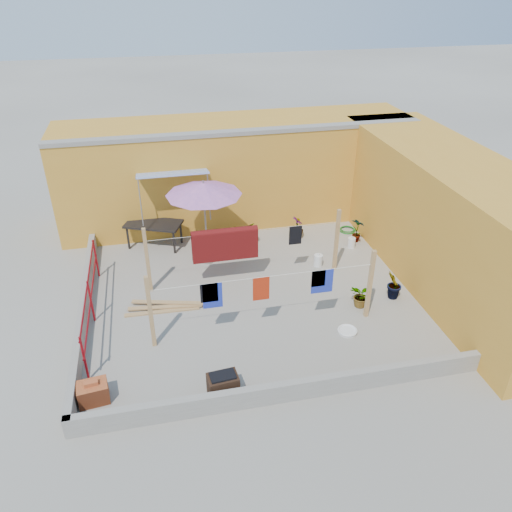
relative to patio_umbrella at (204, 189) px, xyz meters
name	(u,v)px	position (x,y,z in m)	size (l,w,h in m)	color
ground	(252,296)	(0.87, -1.95, -2.20)	(80.00, 80.00, 0.00)	#9E998E
wall_back	(237,170)	(1.37, 2.74, -0.59)	(11.00, 3.27, 3.21)	#C4872B
wall_right	(449,220)	(6.07, -1.95, -0.60)	(2.40, 9.00, 3.20)	#C4872B
parapet_front	(290,391)	(0.87, -5.53, -1.98)	(8.30, 0.16, 0.44)	gray
parapet_left	(84,309)	(-3.21, -1.95, -1.98)	(0.16, 7.30, 0.44)	gray
red_railing	(90,295)	(-2.98, -2.15, -1.48)	(0.05, 4.20, 1.10)	maroon
clothesline_rig	(232,251)	(0.47, -1.45, -1.12)	(5.09, 2.35, 1.80)	tan
patio_umbrella	(204,189)	(0.00, 0.00, 0.00)	(2.36, 2.36, 2.45)	gray
outdoor_table	(154,225)	(-1.40, 1.25, -1.51)	(1.80, 1.37, 0.76)	black
brick_stack	(93,392)	(-2.83, -4.76, -1.98)	(0.62, 0.48, 0.50)	#AD4B27
lumber_pile	(165,307)	(-1.32, -2.05, -2.14)	(1.94, 0.62, 0.12)	tan
brazier	(223,385)	(-0.37, -5.15, -1.94)	(0.62, 0.44, 0.53)	#311E13
white_basin	(347,331)	(2.71, -3.85, -2.16)	(0.46, 0.46, 0.08)	silver
water_jug_a	(318,260)	(2.99, -0.89, -2.03)	(0.24, 0.24, 0.38)	silver
water_jug_b	(351,243)	(4.29, -0.10, -2.04)	(0.23, 0.23, 0.36)	silver
green_hose	(347,230)	(4.57, 0.93, -2.16)	(0.53, 0.53, 0.08)	#17681C
plant_back_a	(241,236)	(1.08, 0.58, -1.79)	(0.73, 0.63, 0.81)	#215418
plant_back_b	(297,228)	(2.87, 0.82, -1.85)	(0.39, 0.39, 0.69)	#215418
plant_right_a	(357,230)	(4.57, 0.20, -1.80)	(0.42, 0.28, 0.79)	#215418
plant_right_b	(394,285)	(4.32, -2.82, -1.79)	(0.44, 0.36, 0.81)	#215418
plant_right_c	(362,296)	(3.40, -2.97, -1.90)	(0.54, 0.47, 0.60)	#215418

